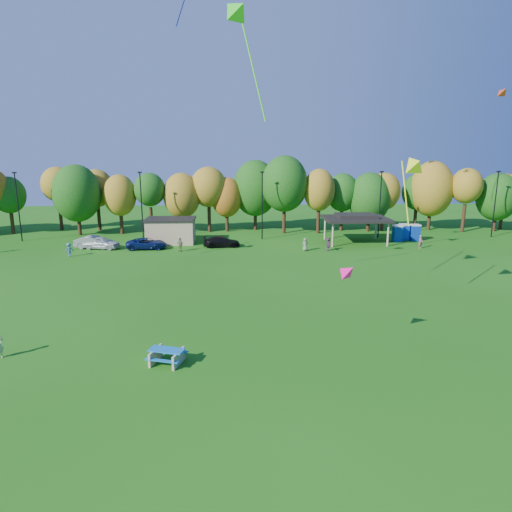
{
  "coord_description": "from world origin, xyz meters",
  "views": [
    {
      "loc": [
        -1.66,
        -20.89,
        11.83
      ],
      "look_at": [
        -0.41,
        6.0,
        5.56
      ],
      "focal_mm": 32.0,
      "sensor_mm": 36.0,
      "label": 1
    }
  ],
  "objects_px": {
    "porta_potties": "(406,232)",
    "car_b": "(94,242)",
    "picnic_table": "(167,355)",
    "car_a": "(101,243)",
    "car_d": "(222,242)",
    "car_c": "(147,244)"
  },
  "relations": [
    {
      "from": "car_b",
      "to": "car_a",
      "type": "bearing_deg",
      "value": -99.08
    },
    {
      "from": "car_b",
      "to": "car_c",
      "type": "bearing_deg",
      "value": -87.93
    },
    {
      "from": "car_a",
      "to": "car_d",
      "type": "relative_size",
      "value": 0.99
    },
    {
      "from": "porta_potties",
      "to": "picnic_table",
      "type": "distance_m",
      "value": 43.92
    },
    {
      "from": "porta_potties",
      "to": "car_a",
      "type": "distance_m",
      "value": 39.34
    },
    {
      "from": "car_a",
      "to": "car_d",
      "type": "bearing_deg",
      "value": -76.56
    },
    {
      "from": "car_b",
      "to": "car_c",
      "type": "relative_size",
      "value": 0.96
    },
    {
      "from": "car_c",
      "to": "car_d",
      "type": "distance_m",
      "value": 9.15
    },
    {
      "from": "porta_potties",
      "to": "car_b",
      "type": "bearing_deg",
      "value": -175.49
    },
    {
      "from": "porta_potties",
      "to": "car_b",
      "type": "distance_m",
      "value": 40.19
    },
    {
      "from": "car_a",
      "to": "car_b",
      "type": "height_order",
      "value": "car_b"
    },
    {
      "from": "porta_potties",
      "to": "car_d",
      "type": "distance_m",
      "value": 24.64
    },
    {
      "from": "car_a",
      "to": "car_b",
      "type": "distance_m",
      "value": 0.91
    },
    {
      "from": "porta_potties",
      "to": "car_a",
      "type": "xyz_separation_m",
      "value": [
        -39.19,
        -3.42,
        -0.33
      ]
    },
    {
      "from": "picnic_table",
      "to": "car_b",
      "type": "xyz_separation_m",
      "value": [
        -13.38,
        31.72,
        0.28
      ]
    },
    {
      "from": "car_a",
      "to": "car_b",
      "type": "xyz_separation_m",
      "value": [
        -0.87,
        0.26,
        0.0
      ]
    },
    {
      "from": "car_a",
      "to": "car_d",
      "type": "distance_m",
      "value": 14.74
    },
    {
      "from": "porta_potties",
      "to": "car_a",
      "type": "relative_size",
      "value": 0.83
    },
    {
      "from": "porta_potties",
      "to": "picnic_table",
      "type": "height_order",
      "value": "porta_potties"
    },
    {
      "from": "car_b",
      "to": "porta_potties",
      "type": "bearing_deg",
      "value": -77.93
    },
    {
      "from": "porta_potties",
      "to": "car_d",
      "type": "xyz_separation_m",
      "value": [
        -24.46,
        -2.96,
        -0.43
      ]
    },
    {
      "from": "picnic_table",
      "to": "car_b",
      "type": "height_order",
      "value": "car_b"
    }
  ]
}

